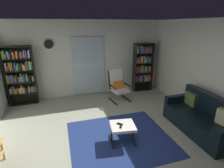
# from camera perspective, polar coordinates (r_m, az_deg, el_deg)

# --- Properties ---
(ground_plane) EXTENTS (7.02, 7.02, 0.00)m
(ground_plane) POSITION_cam_1_polar(r_m,az_deg,el_deg) (4.11, 0.42, -17.66)
(ground_plane) COLOR #A5A792
(wall_back) EXTENTS (5.60, 0.06, 2.60)m
(wall_back) POSITION_cam_1_polar(r_m,az_deg,el_deg) (6.23, -7.61, 8.18)
(wall_back) COLOR silver
(wall_back) RESTS_ON ground
(wall_right) EXTENTS (0.06, 6.00, 2.60)m
(wall_right) POSITION_cam_1_polar(r_m,az_deg,el_deg) (4.98, 31.63, 2.74)
(wall_right) COLOR silver
(wall_right) RESTS_ON ground
(glass_door_panel) EXTENTS (1.10, 0.01, 2.00)m
(glass_door_panel) POSITION_cam_1_polar(r_m,az_deg,el_deg) (6.22, -7.58, 5.80)
(glass_door_panel) COLOR silver
(area_rug) EXTENTS (2.23, 2.00, 0.01)m
(area_rug) POSITION_cam_1_polar(r_m,az_deg,el_deg) (4.16, 2.59, -17.15)
(area_rug) COLOR navy
(area_rug) RESTS_ON ground
(bookshelf_near_tv) EXTENTS (0.82, 0.30, 1.85)m
(bookshelf_near_tv) POSITION_cam_1_polar(r_m,az_deg,el_deg) (6.11, -27.75, 3.05)
(bookshelf_near_tv) COLOR black
(bookshelf_near_tv) RESTS_ON ground
(bookshelf_near_sofa) EXTENTS (0.72, 0.30, 1.80)m
(bookshelf_near_sofa) POSITION_cam_1_polar(r_m,az_deg,el_deg) (6.71, 9.97, 5.80)
(bookshelf_near_sofa) COLOR black
(bookshelf_near_sofa) RESTS_ON ground
(leather_sofa) EXTENTS (0.83, 1.80, 0.87)m
(leather_sofa) POSITION_cam_1_polar(r_m,az_deg,el_deg) (4.76, 27.44, -10.06)
(leather_sofa) COLOR black
(leather_sofa) RESTS_ON ground
(lounge_armchair) EXTENTS (0.66, 0.73, 1.02)m
(lounge_armchair) POSITION_cam_1_polar(r_m,az_deg,el_deg) (5.84, 2.04, -0.19)
(lounge_armchair) COLOR black
(lounge_armchair) RESTS_ON ground
(ottoman) EXTENTS (0.58, 0.55, 0.40)m
(ottoman) POSITION_cam_1_polar(r_m,az_deg,el_deg) (3.90, 3.47, -14.06)
(ottoman) COLOR white
(ottoman) RESTS_ON ground
(tv_remote) EXTENTS (0.11, 0.14, 0.02)m
(tv_remote) POSITION_cam_1_polar(r_m,az_deg,el_deg) (3.80, 2.95, -13.61)
(tv_remote) COLOR black
(tv_remote) RESTS_ON ottoman
(cell_phone) EXTENTS (0.14, 0.15, 0.01)m
(cell_phone) POSITION_cam_1_polar(r_m,az_deg,el_deg) (3.88, 2.56, -12.92)
(cell_phone) COLOR black
(cell_phone) RESTS_ON ottoman
(wall_clock) EXTENTS (0.29, 0.03, 0.29)m
(wall_clock) POSITION_cam_1_polar(r_m,az_deg,el_deg) (6.01, -20.01, 12.13)
(wall_clock) COLOR silver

